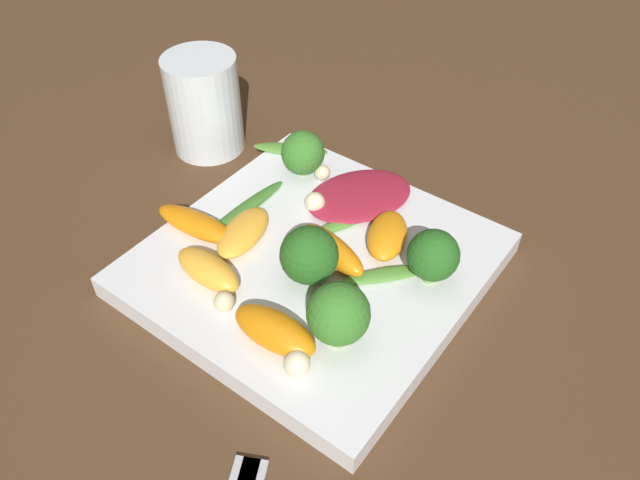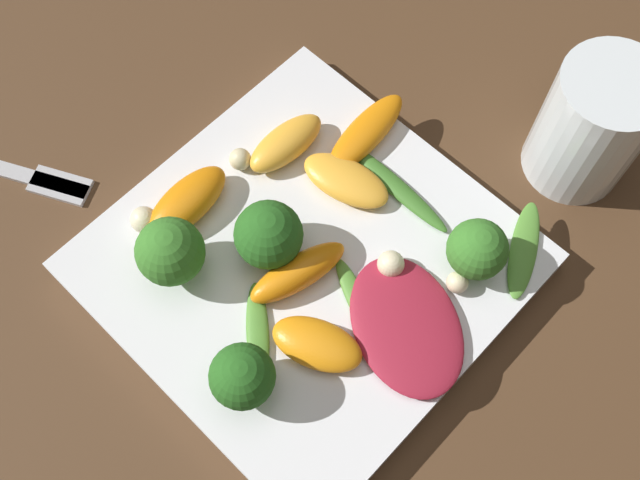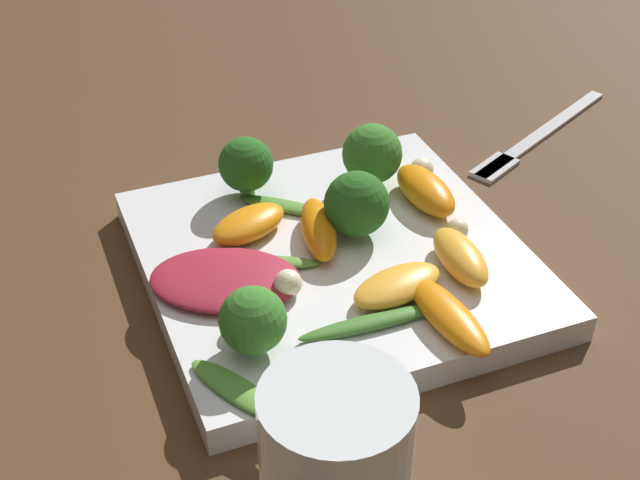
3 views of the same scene
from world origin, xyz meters
The scene contains 22 objects.
ground_plane centered at (0.00, 0.00, 0.00)m, with size 2.40×2.40×0.00m, color #4C331E.
plate centered at (0.00, 0.00, 0.01)m, with size 0.24×0.24×0.02m.
drinking_glass centered at (0.19, -0.08, 0.05)m, with size 0.07×0.07×0.10m.
radicchio_leaf_0 centered at (0.01, -0.08, 0.02)m, with size 0.10×0.11×0.01m.
orange_segment_0 centered at (-0.01, -0.01, 0.03)m, with size 0.07×0.04×0.02m.
orange_segment_1 centered at (-0.04, -0.05, 0.03)m, with size 0.05×0.06×0.02m.
orange_segment_2 centered at (0.05, 0.07, 0.03)m, with size 0.06×0.03×0.02m.
orange_segment_3 centered at (-0.03, 0.08, 0.03)m, with size 0.07×0.03×0.02m.
orange_segment_4 centered at (0.09, 0.03, 0.03)m, with size 0.08×0.03×0.01m.
orange_segment_5 centered at (0.06, 0.02, 0.03)m, with size 0.04×0.07×0.01m.
broccoli_floret_0 centered at (-0.08, -0.03, 0.04)m, with size 0.04×0.04×0.04m.
broccoli_floret_1 centered at (-0.01, 0.02, 0.04)m, with size 0.04×0.04×0.05m.
broccoli_floret_2 centered at (-0.06, 0.06, 0.05)m, with size 0.04×0.04×0.05m.
broccoli_floret_3 centered at (0.07, -0.08, 0.04)m, with size 0.04×0.04×0.04m.
arugula_sprig_0 centered at (0.08, -0.01, 0.02)m, with size 0.02×0.09×0.01m.
arugula_sprig_1 centered at (-0.06, -0.01, 0.02)m, with size 0.06×0.06×0.01m.
arugula_sprig_2 centered at (0.00, -0.05, 0.02)m, with size 0.04×0.07×0.01m.
arugula_sprig_3 centered at (0.10, -0.10, 0.02)m, with size 0.07×0.05×0.01m.
macadamia_nut_0 centered at (-0.06, 0.09, 0.03)m, with size 0.02×0.02×0.02m.
macadamia_nut_1 centered at (0.05, -0.08, 0.03)m, with size 0.01×0.01×0.01m.
macadamia_nut_2 centered at (0.02, 0.08, 0.03)m, with size 0.02×0.02×0.02m.
macadamia_nut_3 centered at (0.03, -0.04, 0.03)m, with size 0.02×0.02×0.02m.
Camera 1 is at (-0.21, 0.27, 0.36)m, focal length 35.00 mm.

